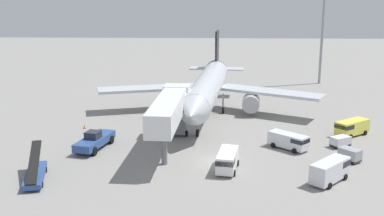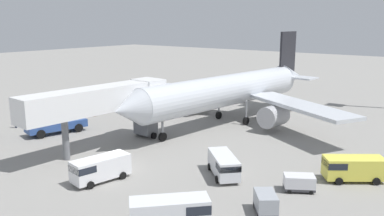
{
  "view_description": "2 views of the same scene",
  "coord_description": "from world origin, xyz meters",
  "px_view_note": "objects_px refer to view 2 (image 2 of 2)",
  "views": [
    {
      "loc": [
        -1.16,
        -53.29,
        19.89
      ],
      "look_at": [
        -3.42,
        10.45,
        3.93
      ],
      "focal_mm": 44.07,
      "sensor_mm": 36.0,
      "label": 1
    },
    {
      "loc": [
        28.51,
        -25.11,
        14.17
      ],
      "look_at": [
        -0.45,
        12.65,
        3.86
      ],
      "focal_mm": 37.88,
      "sensor_mm": 36.0,
      "label": 2
    }
  ],
  "objects_px": {
    "jet_bridge": "(106,102)",
    "service_van_rear_right": "(99,168)",
    "service_van_far_left": "(352,167)",
    "baggage_cart_near_left": "(266,202)",
    "baggage_cart_mid_left": "(299,182)",
    "pushback_tug": "(56,125)",
    "safety_cone_alpha": "(94,114)",
    "ground_crew_worker_foreground": "(15,121)",
    "service_van_mid_center": "(224,164)",
    "airplane_at_gate": "(230,91)",
    "service_van_near_center": "(172,213)"
  },
  "relations": [
    {
      "from": "jet_bridge",
      "to": "service_van_rear_right",
      "type": "height_order",
      "value": "jet_bridge"
    },
    {
      "from": "service_van_far_left",
      "to": "baggage_cart_near_left",
      "type": "bearing_deg",
      "value": -106.95
    },
    {
      "from": "jet_bridge",
      "to": "baggage_cart_mid_left",
      "type": "xyz_separation_m",
      "value": [
        22.08,
        1.83,
        -4.57
      ]
    },
    {
      "from": "pushback_tug",
      "to": "baggage_cart_near_left",
      "type": "distance_m",
      "value": 31.79
    },
    {
      "from": "baggage_cart_mid_left",
      "to": "safety_cone_alpha",
      "type": "xyz_separation_m",
      "value": [
        -35.66,
        7.23,
        -0.49
      ]
    },
    {
      "from": "jet_bridge",
      "to": "baggage_cart_mid_left",
      "type": "height_order",
      "value": "jet_bridge"
    },
    {
      "from": "baggage_cart_mid_left",
      "to": "safety_cone_alpha",
      "type": "height_order",
      "value": "baggage_cart_mid_left"
    },
    {
      "from": "pushback_tug",
      "to": "baggage_cart_near_left",
      "type": "relative_size",
      "value": 2.75
    },
    {
      "from": "service_van_rear_right",
      "to": "ground_crew_worker_foreground",
      "type": "xyz_separation_m",
      "value": [
        -23.51,
        5.28,
        -0.32
      ]
    },
    {
      "from": "service_van_mid_center",
      "to": "ground_crew_worker_foreground",
      "type": "height_order",
      "value": "service_van_mid_center"
    },
    {
      "from": "airplane_at_gate",
      "to": "pushback_tug",
      "type": "distance_m",
      "value": 23.73
    },
    {
      "from": "safety_cone_alpha",
      "to": "service_van_near_center",
      "type": "bearing_deg",
      "value": -31.0
    },
    {
      "from": "airplane_at_gate",
      "to": "baggage_cart_near_left",
      "type": "height_order",
      "value": "airplane_at_gate"
    },
    {
      "from": "pushback_tug",
      "to": "jet_bridge",
      "type": "bearing_deg",
      "value": 0.16
    },
    {
      "from": "service_van_near_center",
      "to": "ground_crew_worker_foreground",
      "type": "bearing_deg",
      "value": 166.83
    },
    {
      "from": "service_van_far_left",
      "to": "service_van_rear_right",
      "type": "xyz_separation_m",
      "value": [
        -17.95,
        -13.95,
        0.01
      ]
    },
    {
      "from": "safety_cone_alpha",
      "to": "baggage_cart_near_left",
      "type": "bearing_deg",
      "value": -19.7
    },
    {
      "from": "pushback_tug",
      "to": "ground_crew_worker_foreground",
      "type": "xyz_separation_m",
      "value": [
        -6.68,
        -1.76,
        -0.17
      ]
    },
    {
      "from": "service_van_mid_center",
      "to": "baggage_cart_near_left",
      "type": "distance_m",
      "value": 7.79
    },
    {
      "from": "pushback_tug",
      "to": "service_van_rear_right",
      "type": "bearing_deg",
      "value": -22.7
    },
    {
      "from": "airplane_at_gate",
      "to": "service_van_far_left",
      "type": "relative_size",
      "value": 7.1
    },
    {
      "from": "pushback_tug",
      "to": "service_van_mid_center",
      "type": "height_order",
      "value": "pushback_tug"
    },
    {
      "from": "service_van_mid_center",
      "to": "baggage_cart_near_left",
      "type": "bearing_deg",
      "value": -33.26
    },
    {
      "from": "service_van_rear_right",
      "to": "baggage_cart_mid_left",
      "type": "relative_size",
      "value": 1.88
    },
    {
      "from": "baggage_cart_near_left",
      "to": "safety_cone_alpha",
      "type": "bearing_deg",
      "value": 160.3
    },
    {
      "from": "service_van_mid_center",
      "to": "ground_crew_worker_foreground",
      "type": "bearing_deg",
      "value": -175.54
    },
    {
      "from": "pushback_tug",
      "to": "service_van_far_left",
      "type": "xyz_separation_m",
      "value": [
        34.78,
        6.91,
        0.14
      ]
    },
    {
      "from": "airplane_at_gate",
      "to": "service_van_mid_center",
      "type": "bearing_deg",
      "value": -59.3
    },
    {
      "from": "airplane_at_gate",
      "to": "jet_bridge",
      "type": "height_order",
      "value": "airplane_at_gate"
    },
    {
      "from": "baggage_cart_mid_left",
      "to": "baggage_cart_near_left",
      "type": "height_order",
      "value": "baggage_cart_near_left"
    },
    {
      "from": "baggage_cart_near_left",
      "to": "service_van_near_center",
      "type": "bearing_deg",
      "value": -121.58
    },
    {
      "from": "pushback_tug",
      "to": "ground_crew_worker_foreground",
      "type": "relative_size",
      "value": 4.44
    },
    {
      "from": "airplane_at_gate",
      "to": "safety_cone_alpha",
      "type": "xyz_separation_m",
      "value": [
        -18.3,
        -9.32,
        -4.24
      ]
    },
    {
      "from": "baggage_cart_near_left",
      "to": "jet_bridge",
      "type": "bearing_deg",
      "value": 170.64
    },
    {
      "from": "service_van_far_left",
      "to": "service_van_near_center",
      "type": "distance_m",
      "value": 18.15
    },
    {
      "from": "service_van_rear_right",
      "to": "service_van_far_left",
      "type": "bearing_deg",
      "value": 37.86
    },
    {
      "from": "jet_bridge",
      "to": "service_van_far_left",
      "type": "height_order",
      "value": "jet_bridge"
    },
    {
      "from": "jet_bridge",
      "to": "baggage_cart_near_left",
      "type": "xyz_separation_m",
      "value": [
        21.74,
        -3.58,
        -4.47
      ]
    },
    {
      "from": "jet_bridge",
      "to": "service_van_mid_center",
      "type": "bearing_deg",
      "value": 2.59
    },
    {
      "from": "airplane_at_gate",
      "to": "service_van_rear_right",
      "type": "xyz_separation_m",
      "value": [
        2.25,
        -25.45,
        -3.28
      ]
    },
    {
      "from": "service_van_mid_center",
      "to": "service_van_near_center",
      "type": "xyz_separation_m",
      "value": [
        2.66,
        -10.53,
        0.19
      ]
    },
    {
      "from": "service_van_near_center",
      "to": "baggage_cart_near_left",
      "type": "distance_m",
      "value": 7.36
    },
    {
      "from": "baggage_cart_near_left",
      "to": "service_van_far_left",
      "type": "bearing_deg",
      "value": 73.05
    },
    {
      "from": "pushback_tug",
      "to": "service_van_near_center",
      "type": "bearing_deg",
      "value": -19.48
    },
    {
      "from": "service_van_rear_right",
      "to": "baggage_cart_near_left",
      "type": "bearing_deg",
      "value": 13.28
    },
    {
      "from": "service_van_near_center",
      "to": "baggage_cart_mid_left",
      "type": "height_order",
      "value": "service_van_near_center"
    },
    {
      "from": "jet_bridge",
      "to": "ground_crew_worker_foreground",
      "type": "height_order",
      "value": "jet_bridge"
    },
    {
      "from": "pushback_tug",
      "to": "baggage_cart_mid_left",
      "type": "bearing_deg",
      "value": 3.32
    },
    {
      "from": "airplane_at_gate",
      "to": "service_van_rear_right",
      "type": "height_order",
      "value": "airplane_at_gate"
    },
    {
      "from": "airplane_at_gate",
      "to": "jet_bridge",
      "type": "bearing_deg",
      "value": -104.4
    }
  ]
}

